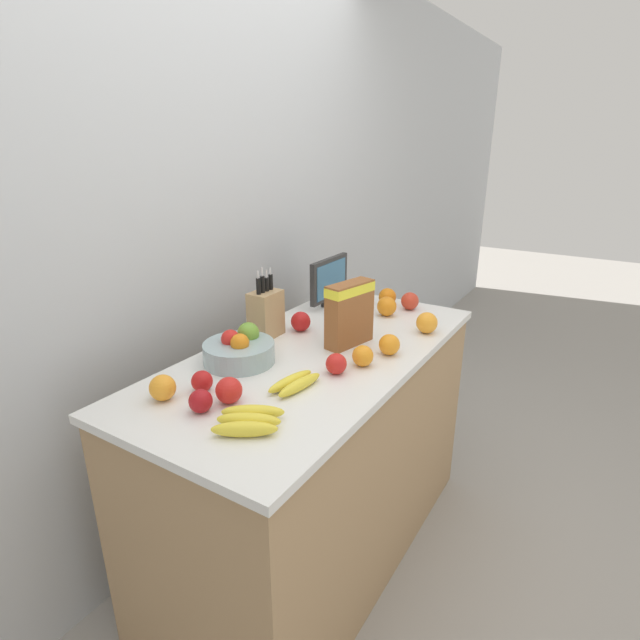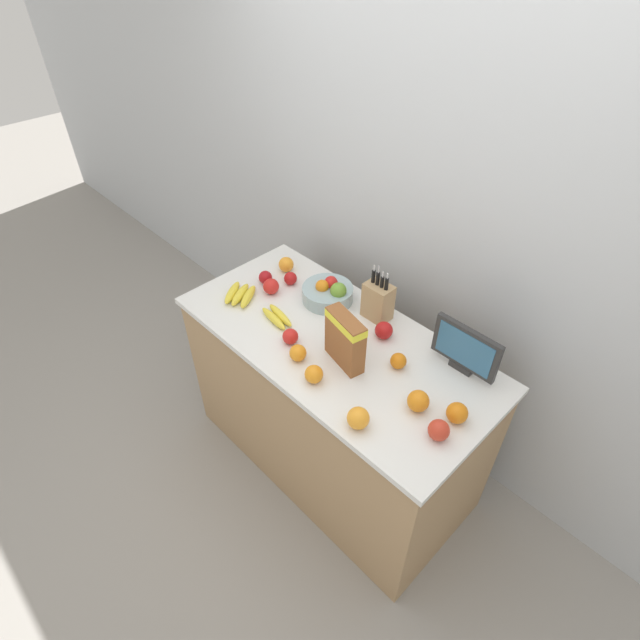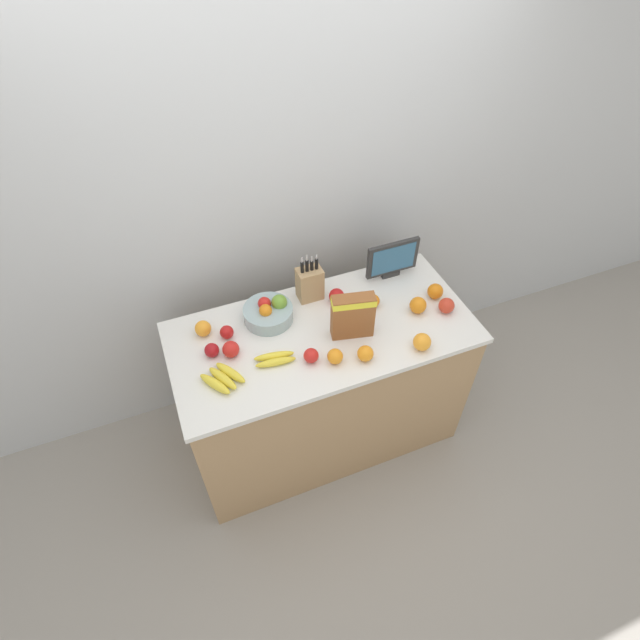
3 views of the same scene
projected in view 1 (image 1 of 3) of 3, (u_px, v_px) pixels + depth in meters
The scene contains 22 objects.
ground_plane at pixel (317, 545), 2.21m from camera, with size 14.00×14.00×0.00m, color gray.
wall_back at pixel (197, 241), 2.06m from camera, with size 9.00×0.06×2.60m.
counter at pixel (317, 456), 2.05m from camera, with size 1.55×0.74×0.94m.
knife_block at pixel (266, 313), 2.01m from camera, with size 0.13×0.10×0.29m.
small_monitor at pixel (329, 280), 2.39m from camera, with size 0.30×0.03×0.23m.
cereal_box at pixel (350, 311), 1.91m from camera, with size 0.22×0.12×0.25m.
fruit_bowl at pixel (240, 350), 1.79m from camera, with size 0.26×0.26×0.13m.
banana_bunch_left at pixel (295, 383), 1.61m from camera, with size 0.20×0.11×0.04m.
banana_bunch_right at pixel (249, 420), 1.39m from camera, with size 0.22×0.21×0.04m.
apple_leftmost at pixel (301, 321), 2.08m from camera, with size 0.08×0.08×0.08m, color red.
apple_by_knife_block at pixel (201, 401), 1.46m from camera, with size 0.07×0.07×0.07m, color #A31419.
apple_near_bananas at pixel (336, 364), 1.70m from camera, with size 0.07×0.07×0.07m, color red.
apple_rear at pixel (229, 390), 1.51m from camera, with size 0.08×0.08×0.08m, color red.
apple_front at pixel (410, 301), 2.35m from camera, with size 0.08×0.08×0.08m, color red.
apple_rightmost at pixel (202, 381), 1.59m from camera, with size 0.07×0.07×0.07m, color red.
orange_near_bowl at pixel (427, 323), 2.06m from camera, with size 0.09×0.09×0.09m, color orange.
orange_front_left at pixel (387, 306), 2.26m from camera, with size 0.09×0.09×0.09m, color orange.
orange_front_right at pixel (389, 345), 1.85m from camera, with size 0.08×0.08×0.08m, color orange.
orange_front_center at pixel (341, 316), 2.17m from camera, with size 0.07×0.07×0.07m, color orange.
orange_mid_left at pixel (163, 388), 1.53m from camera, with size 0.08×0.08×0.08m, color orange.
orange_by_cereal at pixel (387, 297), 2.41m from camera, with size 0.08×0.08×0.08m, color orange.
orange_mid_right at pixel (363, 356), 1.76m from camera, with size 0.08×0.08×0.08m, color orange.
Camera 1 is at (-1.47, -0.93, 1.70)m, focal length 28.00 mm.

